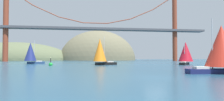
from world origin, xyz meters
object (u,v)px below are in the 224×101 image
at_px(sailboat_crimson_sail, 186,52).
at_px(channel_buoy, 51,64).
at_px(sailboat_scarlet_sail, 221,48).
at_px(sailboat_orange_sail, 100,51).
at_px(sailboat_navy_sail, 31,52).

relative_size(sailboat_crimson_sail, channel_buoy, 3.21).
relative_size(sailboat_crimson_sail, sailboat_scarlet_sail, 1.03).
relative_size(sailboat_orange_sail, channel_buoy, 3.32).
xyz_separation_m(sailboat_orange_sail, sailboat_scarlet_sail, (14.46, -35.24, -0.33)).
xyz_separation_m(sailboat_crimson_sail, sailboat_orange_sail, (-27.11, 1.50, 0.27)).
xyz_separation_m(sailboat_scarlet_sail, channel_buoy, (-28.94, 33.41, -3.50)).
relative_size(sailboat_crimson_sail, sailboat_navy_sail, 1.00).
distance_m(sailboat_scarlet_sail, channel_buoy, 44.34).
height_order(sailboat_orange_sail, channel_buoy, sailboat_orange_sail).
xyz_separation_m(sailboat_navy_sail, sailboat_scarlet_sail, (37.85, -49.00, -0.18)).
distance_m(sailboat_crimson_sail, channel_buoy, 41.75).
relative_size(sailboat_crimson_sail, sailboat_orange_sail, 0.97).
bearing_deg(sailboat_navy_sail, sailboat_crimson_sail, -16.82).
relative_size(sailboat_orange_sail, sailboat_navy_sail, 1.03).
xyz_separation_m(sailboat_crimson_sail, channel_buoy, (-41.59, -0.33, -3.57)).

